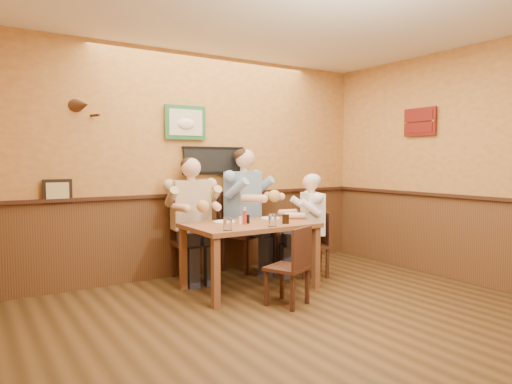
% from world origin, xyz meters
% --- Properties ---
extents(room, '(5.02, 5.03, 2.81)m').
position_xyz_m(room, '(0.13, 0.17, 1.69)').
color(room, '#362310').
rests_on(room, ground).
extents(dining_table, '(1.40, 0.90, 0.75)m').
position_xyz_m(dining_table, '(0.14, 1.50, 0.66)').
color(dining_table, brown).
rests_on(dining_table, ground).
extents(chair_back_left, '(0.48, 0.48, 0.93)m').
position_xyz_m(chair_back_left, '(-0.23, 2.27, 0.47)').
color(chair_back_left, '#3D2013').
rests_on(chair_back_left, ground).
extents(chair_back_right, '(0.60, 0.60, 1.01)m').
position_xyz_m(chair_back_right, '(0.53, 2.29, 0.50)').
color(chair_back_right, '#3D2013').
rests_on(chair_back_right, ground).
extents(chair_right_end, '(0.49, 0.49, 0.81)m').
position_xyz_m(chair_right_end, '(1.11, 1.57, 0.40)').
color(chair_right_end, '#3D2013').
rests_on(chair_right_end, ground).
extents(chair_near_side, '(0.48, 0.48, 0.80)m').
position_xyz_m(chair_near_side, '(0.15, 0.81, 0.40)').
color(chair_near_side, '#3D2013').
rests_on(chair_near_side, ground).
extents(diner_tan_shirt, '(0.69, 0.69, 1.33)m').
position_xyz_m(diner_tan_shirt, '(-0.23, 2.27, 0.67)').
color(diner_tan_shirt, '#D0B58F').
rests_on(diner_tan_shirt, ground).
extents(diner_blue_polo, '(0.86, 0.86, 1.44)m').
position_xyz_m(diner_blue_polo, '(0.53, 2.29, 0.72)').
color(diner_blue_polo, '#7C9ABA').
rests_on(diner_blue_polo, ground).
extents(diner_white_elder, '(0.70, 0.70, 1.15)m').
position_xyz_m(diner_white_elder, '(1.11, 1.57, 0.58)').
color(diner_white_elder, silver).
rests_on(diner_white_elder, ground).
extents(water_glass_left, '(0.10, 0.10, 0.13)m').
position_xyz_m(water_glass_left, '(-0.33, 1.17, 0.82)').
color(water_glass_left, silver).
rests_on(water_glass_left, dining_table).
extents(water_glass_mid, '(0.09, 0.09, 0.13)m').
position_xyz_m(water_glass_mid, '(0.20, 1.15, 0.82)').
color(water_glass_mid, white).
rests_on(water_glass_mid, dining_table).
extents(cola_tumbler, '(0.10, 0.10, 0.10)m').
position_xyz_m(cola_tumbler, '(0.45, 1.24, 0.80)').
color(cola_tumbler, black).
rests_on(cola_tumbler, dining_table).
extents(hot_sauce_bottle, '(0.05, 0.05, 0.17)m').
position_xyz_m(hot_sauce_bottle, '(0.04, 1.45, 0.84)').
color(hot_sauce_bottle, red).
rests_on(hot_sauce_bottle, dining_table).
extents(salt_shaker, '(0.04, 0.04, 0.09)m').
position_xyz_m(salt_shaker, '(-0.01, 1.46, 0.79)').
color(salt_shaker, white).
rests_on(salt_shaker, dining_table).
extents(pepper_shaker, '(0.05, 0.05, 0.10)m').
position_xyz_m(pepper_shaker, '(0.10, 1.48, 0.80)').
color(pepper_shaker, black).
rests_on(pepper_shaker, dining_table).
extents(plate_far_left, '(0.25, 0.25, 0.02)m').
position_xyz_m(plate_far_left, '(-0.08, 1.69, 0.76)').
color(plate_far_left, white).
rests_on(plate_far_left, dining_table).
extents(plate_far_right, '(0.26, 0.26, 0.02)m').
position_xyz_m(plate_far_right, '(0.54, 1.68, 0.76)').
color(plate_far_right, white).
rests_on(plate_far_right, dining_table).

